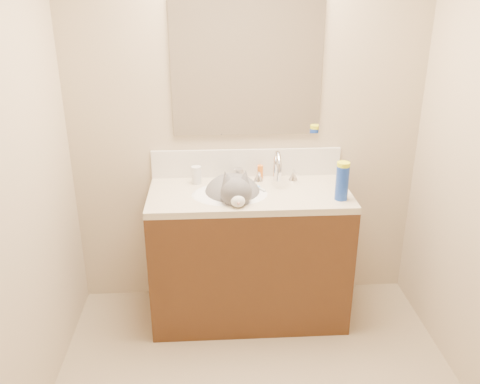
{
  "coord_description": "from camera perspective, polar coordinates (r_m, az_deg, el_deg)",
  "views": [
    {
      "loc": [
        -0.23,
        -1.81,
        2.01
      ],
      "look_at": [
        -0.06,
        0.92,
        0.88
      ],
      "focal_mm": 38.0,
      "sensor_mm": 36.0,
      "label": 1
    }
  ],
  "objects": [
    {
      "name": "pill_label",
      "position": [
        3.14,
        -4.91,
        1.74
      ],
      "size": [
        0.07,
        0.07,
        0.04
      ],
      "primitive_type": "cylinder",
      "rotation": [
        0.0,
        0.0,
        0.24
      ],
      "color": "orange",
      "rests_on": "pill_bottle"
    },
    {
      "name": "room_shell",
      "position": [
        1.9,
        3.53,
        6.32
      ],
      "size": [
        2.24,
        2.54,
        2.52
      ],
      "color": "tan",
      "rests_on": "ground"
    },
    {
      "name": "spray_cap",
      "position": [
        2.9,
        11.54,
        2.87
      ],
      "size": [
        0.08,
        0.08,
        0.04
      ],
      "primitive_type": "cylinder",
      "rotation": [
        0.0,
        0.0,
        0.13
      ],
      "color": "yellow",
      "rests_on": "spray_can"
    },
    {
      "name": "backsplash",
      "position": [
        3.24,
        0.72,
        3.29
      ],
      "size": [
        1.2,
        0.02,
        0.18
      ],
      "primitive_type": "cube",
      "color": "silver",
      "rests_on": "counter_slab"
    },
    {
      "name": "spray_can",
      "position": [
        2.94,
        11.38,
        1.01
      ],
      "size": [
        0.08,
        0.08,
        0.2
      ],
      "primitive_type": "cylinder",
      "rotation": [
        0.0,
        0.0,
        0.13
      ],
      "color": "#173AA5",
      "rests_on": "counter_slab"
    },
    {
      "name": "amber_bottle",
      "position": [
        3.21,
        2.28,
        2.25
      ],
      "size": [
        0.05,
        0.05,
        0.09
      ],
      "primitive_type": "cylinder",
      "rotation": [
        0.0,
        0.0,
        0.35
      ],
      "color": "orange",
      "rests_on": "counter_slab"
    },
    {
      "name": "toothbrush",
      "position": [
        3.07,
        2.03,
        0.51
      ],
      "size": [
        0.09,
        0.13,
        0.01
      ],
      "primitive_type": "cube",
      "rotation": [
        0.0,
        0.0,
        0.53
      ],
      "color": "silver",
      "rests_on": "counter_slab"
    },
    {
      "name": "silver_jar",
      "position": [
        3.21,
        -0.19,
        2.03
      ],
      "size": [
        0.07,
        0.07,
        0.07
      ],
      "primitive_type": "cylinder",
      "rotation": [
        0.0,
        0.0,
        -0.14
      ],
      "color": "#B7B7BC",
      "rests_on": "counter_slab"
    },
    {
      "name": "basin",
      "position": [
        3.02,
        -1.16,
        -1.46
      ],
      "size": [
        0.45,
        0.36,
        0.14
      ],
      "primitive_type": "ellipsoid",
      "color": "white",
      "rests_on": "vanity_cabinet"
    },
    {
      "name": "cat",
      "position": [
        3.01,
        -0.74,
        -0.34
      ],
      "size": [
        0.41,
        0.49,
        0.35
      ],
      "rotation": [
        0.0,
        0.0,
        0.08
      ],
      "color": "#514E51",
      "rests_on": "basin"
    },
    {
      "name": "toothbrush_head",
      "position": [
        3.07,
        2.03,
        0.56
      ],
      "size": [
        0.03,
        0.03,
        0.02
      ],
      "primitive_type": "cube",
      "rotation": [
        0.0,
        0.0,
        0.53
      ],
      "color": "#71AFF1",
      "rests_on": "counter_slab"
    },
    {
      "name": "faucet",
      "position": [
        3.14,
        4.18,
        2.52
      ],
      "size": [
        0.28,
        0.2,
        0.21
      ],
      "color": "silver",
      "rests_on": "counter_slab"
    },
    {
      "name": "counter_slab",
      "position": [
        3.03,
        1.07,
        -0.31
      ],
      "size": [
        1.2,
        0.55,
        0.04
      ],
      "primitive_type": "cube",
      "color": "beige",
      "rests_on": "vanity_cabinet"
    },
    {
      "name": "vanity_cabinet",
      "position": [
        3.22,
        1.02,
        -7.38
      ],
      "size": [
        1.2,
        0.55,
        0.82
      ],
      "primitive_type": "cube",
      "color": "#422512",
      "rests_on": "ground"
    },
    {
      "name": "pill_bottle",
      "position": [
        3.14,
        -4.91,
        1.91
      ],
      "size": [
        0.07,
        0.07,
        0.11
      ],
      "primitive_type": "cylinder",
      "rotation": [
        0.0,
        0.0,
        0.24
      ],
      "color": "silver",
      "rests_on": "counter_slab"
    },
    {
      "name": "mirror",
      "position": [
        3.09,
        0.78,
        13.67
      ],
      "size": [
        0.9,
        0.02,
        0.8
      ],
      "primitive_type": "cube",
      "color": "white",
      "rests_on": "room_shell"
    }
  ]
}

